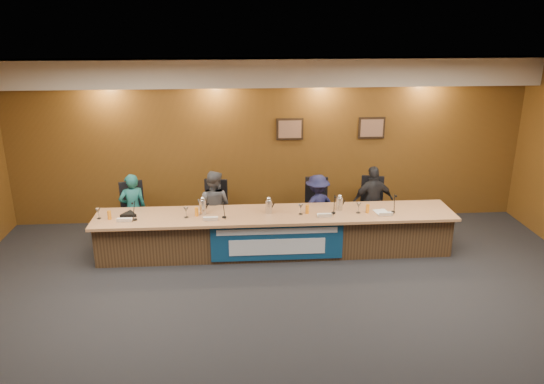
{
  "coord_description": "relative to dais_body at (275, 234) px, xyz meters",
  "views": [
    {
      "loc": [
        -0.66,
        -6.01,
        4.03
      ],
      "look_at": [
        -0.06,
        2.41,
        1.12
      ],
      "focal_mm": 35.0,
      "sensor_mm": 36.0,
      "label": 1
    }
  ],
  "objects": [
    {
      "name": "dais_body",
      "position": [
        0.0,
        0.0,
        0.0
      ],
      "size": [
        6.0,
        0.8,
        0.7
      ],
      "primitive_type": "cube",
      "color": "#49321D",
      "rests_on": "floor"
    },
    {
      "name": "carafe_right",
      "position": [
        1.11,
        0.03,
        0.51
      ],
      "size": [
        0.11,
        0.11,
        0.23
      ],
      "primitive_type": "cylinder",
      "color": "silver",
      "rests_on": "dais_top"
    },
    {
      "name": "juice_glass_d",
      "position": [
        1.57,
        -0.13,
        0.47
      ],
      "size": [
        0.06,
        0.06,
        0.15
      ],
      "primitive_type": "cylinder",
      "color": "orange",
      "rests_on": "dais_top"
    },
    {
      "name": "microphone_c",
      "position": [
        0.98,
        -0.12,
        0.41
      ],
      "size": [
        0.07,
        0.07,
        0.02
      ],
      "primitive_type": "cylinder",
      "color": "black",
      "rests_on": "dais_top"
    },
    {
      "name": "panelist_b",
      "position": [
        -1.07,
        0.6,
        0.31
      ],
      "size": [
        0.78,
        0.7,
        1.33
      ],
      "primitive_type": "imported",
      "rotation": [
        0.0,
        0.0,
        2.77
      ],
      "color": "#4B4C50",
      "rests_on": "floor"
    },
    {
      "name": "water_glass_a",
      "position": [
        -2.94,
        -0.08,
        0.49
      ],
      "size": [
        0.08,
        0.08,
        0.18
      ],
      "primitive_type": "cylinder",
      "color": "silver",
      "rests_on": "dais_top"
    },
    {
      "name": "nameplate_c",
      "position": [
        0.8,
        -0.31,
        0.45
      ],
      "size": [
        0.24,
        0.08,
        0.1
      ],
      "primitive_type": "cube",
      "rotation": [
        0.31,
        0.0,
        0.0
      ],
      "color": "white",
      "rests_on": "dais_top"
    },
    {
      "name": "wall_back",
      "position": [
        0.0,
        1.6,
        1.25
      ],
      "size": [
        10.0,
        0.04,
        3.2
      ],
      "primitive_type": "cube",
      "color": "#583714",
      "rests_on": "floor"
    },
    {
      "name": "ceiling",
      "position": [
        0.0,
        -2.4,
        2.85
      ],
      "size": [
        10.0,
        8.0,
        0.04
      ],
      "primitive_type": "cube",
      "color": "silver",
      "rests_on": "wall_back"
    },
    {
      "name": "microphone_d",
      "position": [
        2.0,
        -0.15,
        0.41
      ],
      "size": [
        0.07,
        0.07,
        0.02
      ],
      "primitive_type": "cylinder",
      "color": "black",
      "rests_on": "dais_top"
    },
    {
      "name": "paper_stack",
      "position": [
        1.81,
        -0.14,
        0.4
      ],
      "size": [
        0.26,
        0.33,
        0.01
      ],
      "primitive_type": "cube",
      "rotation": [
        0.0,
        0.0,
        0.14
      ],
      "color": "white",
      "rests_on": "dais_top"
    },
    {
      "name": "panelist_a",
      "position": [
        -2.51,
        0.6,
        0.3
      ],
      "size": [
        0.55,
        0.45,
        1.31
      ],
      "primitive_type": "imported",
      "rotation": [
        0.0,
        0.0,
        3.49
      ],
      "color": "#165251",
      "rests_on": "floor"
    },
    {
      "name": "water_glass_c",
      "position": [
        0.42,
        -0.13,
        0.49
      ],
      "size": [
        0.08,
        0.08,
        0.18
      ],
      "primitive_type": "cylinder",
      "color": "silver",
      "rests_on": "dais_top"
    },
    {
      "name": "nameplate_a",
      "position": [
        -2.49,
        -0.28,
        0.45
      ],
      "size": [
        0.24,
        0.08,
        0.1
      ],
      "primitive_type": "cube",
      "rotation": [
        0.31,
        0.0,
        0.0
      ],
      "color": "white",
      "rests_on": "dais_top"
    },
    {
      "name": "juice_glass_a",
      "position": [
        -2.75,
        -0.12,
        0.47
      ],
      "size": [
        0.06,
        0.06,
        0.15
      ],
      "primitive_type": "cylinder",
      "color": "orange",
      "rests_on": "dais_top"
    },
    {
      "name": "dais_top",
      "position": [
        0.0,
        -0.05,
        0.38
      ],
      "size": [
        6.1,
        0.95,
        0.05
      ],
      "primitive_type": "cube",
      "color": "#AD774C",
      "rests_on": "dais_body"
    },
    {
      "name": "juice_glass_c",
      "position": [
        0.54,
        -0.09,
        0.47
      ],
      "size": [
        0.06,
        0.06,
        0.15
      ],
      "primitive_type": "cylinder",
      "color": "orange",
      "rests_on": "dais_top"
    },
    {
      "name": "office_chair_c",
      "position": [
        0.82,
        0.7,
        0.13
      ],
      "size": [
        0.54,
        0.54,
        0.08
      ],
      "primitive_type": "cube",
      "rotation": [
        0.0,
        0.0,
        -0.13
      ],
      "color": "black",
      "rests_on": "floor"
    },
    {
      "name": "banner_text_upper",
      "position": [
        0.0,
        -0.43,
        0.23
      ],
      "size": [
        2.0,
        0.01,
        0.1
      ],
      "primitive_type": "cube",
      "color": "silver",
      "rests_on": "banner"
    },
    {
      "name": "soffit",
      "position": [
        0.0,
        1.35,
        2.6
      ],
      "size": [
        10.0,
        0.5,
        0.5
      ],
      "primitive_type": "cube",
      "color": "beige",
      "rests_on": "wall_back"
    },
    {
      "name": "office_chair_b",
      "position": [
        -1.07,
        0.7,
        0.13
      ],
      "size": [
        0.56,
        0.56,
        0.08
      ],
      "primitive_type": "cube",
      "rotation": [
        0.0,
        0.0,
        -0.17
      ],
      "color": "black",
      "rests_on": "floor"
    },
    {
      "name": "panelist_d",
      "position": [
        1.85,
        0.6,
        0.33
      ],
      "size": [
        0.83,
        0.43,
        1.35
      ],
      "primitive_type": "imported",
      "rotation": [
        0.0,
        0.0,
        3.27
      ],
      "color": "black",
      "rests_on": "floor"
    },
    {
      "name": "water_glass_b",
      "position": [
        -1.5,
        -0.14,
        0.49
      ],
      "size": [
        0.08,
        0.08,
        0.18
      ],
      "primitive_type": "cylinder",
      "color": "silver",
      "rests_on": "dais_top"
    },
    {
      "name": "speakerphone",
      "position": [
        -2.47,
        0.02,
        0.43
      ],
      "size": [
        0.32,
        0.32,
        0.05
      ],
      "primitive_type": "cylinder",
      "color": "black",
      "rests_on": "dais_top"
    },
    {
      "name": "floor",
      "position": [
        0.0,
        -2.4,
        -0.35
      ],
      "size": [
        10.0,
        10.0,
        0.0
      ],
      "primitive_type": "plane",
      "color": "black",
      "rests_on": "ground"
    },
    {
      "name": "nameplate_d",
      "position": [
        1.83,
        -0.32,
        0.45
      ],
      "size": [
        0.24,
        0.08,
        0.1
      ],
      "primitive_type": "cube",
      "rotation": [
        0.31,
        0.0,
        0.0
      ],
      "color": "white",
      "rests_on": "dais_top"
    },
    {
      "name": "carafe_left",
      "position": [
        -1.23,
        0.0,
        0.53
      ],
      "size": [
        0.12,
        0.12,
        0.25
      ],
      "primitive_type": "cylinder",
      "color": "silver",
      "rests_on": "dais_top"
    },
    {
      "name": "juice_glass_b",
      "position": [
        -1.33,
        -0.07,
        0.47
      ],
      "size": [
        0.06,
        0.06,
        0.15
      ],
      "primitive_type": "cylinder",
      "color": "orange",
      "rests_on": "dais_top"
    },
    {
      "name": "office_chair_a",
      "position": [
        -2.51,
        0.7,
        0.13
      ],
      "size": [
        0.61,
        0.61,
        0.08
      ],
      "primitive_type": "cube",
      "rotation": [
        0.0,
        0.0,
        0.32
      ],
      "color": "black",
      "rests_on": "floor"
    },
    {
      "name": "banner_text_lower",
      "position": [
        0.0,
        -0.43,
        -0.05
      ],
      "size": [
        1.6,
        0.01,
        0.28
      ],
      "primitive_type": "cube",
      "color": "silver",
      "rests_on": "banner"
    },
    {
      "name": "wall_photo_left",
      "position": [
        0.4,
        1.57,
        1.5
      ],
      "size": [
        0.52,
        0.04,
        0.42
      ],
      "primitive_type": "cube",
      "color": "black",
      "rests_on": "wall_back"
    },
    {
      "name": "office_chair_d",
      "position": [
        1.85,
        0.7,
        0.13
      ],
      "size": [
        0.6,
        0.6,
        0.08
      ],
      "primitive_type": "cube",
      "rotation": [
        0.0,
        0.0,
        -0.28
      ],
      "color": "black",
      "rests_on": "floor"
    },
    {
      "name": "banner",
      "position": [
        0.0,
        -0.41,
        0.03
      ],
      "size": [
        2.2,
        0.02,
        0.65
      ],
      "primitive_type": "cube",
      "color": "navy",
      "rests_on": "dais_body"
    },
    {
      "name": "carafe_mid",
      "position": [
        -0.11,
        -0.03,
        0.52
      ],
      "size": [
        0.11,
        0.11,
        0.23
      ],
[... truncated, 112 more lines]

